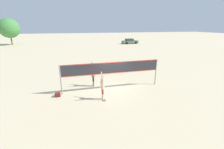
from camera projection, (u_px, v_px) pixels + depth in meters
ground_plane at (112, 89)px, 12.80m from camera, size 200.00×200.00×0.00m
volleyball_net at (112, 69)px, 12.26m from camera, size 8.22×0.09×2.34m
player_spiker at (103, 86)px, 10.65m from camera, size 0.28×0.69×2.03m
player_blocker at (93, 74)px, 13.03m from camera, size 0.28×0.71×2.14m
volleyball at (106, 99)px, 10.72m from camera, size 0.24×0.24×0.24m
gear_bag at (58, 95)px, 11.38m from camera, size 0.39×0.33×0.27m
parked_car_near at (130, 41)px, 44.16m from camera, size 4.80×2.17×1.45m
tree_left_cluster at (9, 28)px, 39.98m from camera, size 5.17×5.17×7.05m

